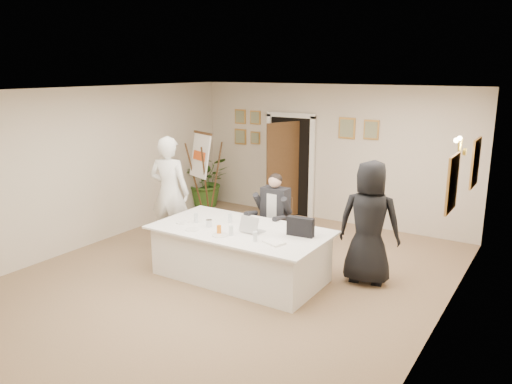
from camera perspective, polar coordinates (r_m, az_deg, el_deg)
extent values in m
plane|color=brown|center=(7.78, -2.65, -9.55)|extent=(7.00, 7.00, 0.00)
cube|color=white|center=(7.14, -2.91, 11.53)|extent=(6.00, 7.00, 0.02)
cube|color=beige|center=(10.34, 8.47, 4.33)|extent=(6.00, 0.10, 2.80)
cube|color=beige|center=(5.02, -26.56, -7.37)|extent=(6.00, 0.10, 2.80)
cube|color=beige|center=(9.35, -18.02, 2.79)|extent=(0.10, 7.00, 2.80)
cube|color=beige|center=(6.17, 20.70, -2.95)|extent=(0.10, 7.00, 2.80)
cube|color=black|center=(10.76, 3.96, 2.93)|extent=(0.92, 0.06, 2.10)
cube|color=white|center=(10.99, 1.49, 3.19)|extent=(0.10, 0.06, 2.20)
cube|color=white|center=(10.50, 6.37, 2.61)|extent=(0.10, 0.06, 2.20)
cube|color=#382412|center=(10.38, 3.09, 2.43)|extent=(0.33, 0.81, 2.02)
cube|color=white|center=(7.59, -1.80, -7.09)|extent=(2.46, 1.23, 0.75)
cube|color=white|center=(7.46, -1.82, -4.33)|extent=(2.64, 1.41, 0.03)
cube|color=white|center=(10.22, -6.24, 4.13)|extent=(0.65, 0.40, 0.89)
imported|color=white|center=(8.84, -9.86, -0.06)|extent=(0.82, 0.65, 1.98)
imported|color=black|center=(7.44, 12.81, -3.43)|extent=(0.99, 0.74, 1.84)
imported|color=#325A1E|center=(11.48, -5.61, 1.28)|extent=(1.41, 1.37, 1.19)
cube|color=black|center=(7.13, 5.10, -3.97)|extent=(0.40, 0.15, 0.27)
cube|color=white|center=(6.85, 2.06, -5.77)|extent=(0.34, 0.28, 0.03)
cylinder|color=white|center=(7.81, -8.38, -3.45)|extent=(0.23, 0.23, 0.01)
cylinder|color=white|center=(7.46, -7.31, -4.26)|extent=(0.23, 0.23, 0.01)
cylinder|color=white|center=(7.17, -4.14, -4.93)|extent=(0.29, 0.29, 0.01)
cylinder|color=silver|center=(7.79, -6.86, -2.98)|extent=(0.07, 0.07, 0.14)
cylinder|color=silver|center=(7.15, -2.86, -4.44)|extent=(0.08, 0.08, 0.14)
cylinder|color=silver|center=(6.90, -0.09, -5.12)|extent=(0.06, 0.06, 0.14)
cylinder|color=silver|center=(7.74, -2.97, -3.01)|extent=(0.08, 0.08, 0.14)
cylinder|color=orange|center=(7.22, -4.25, -4.33)|extent=(0.08, 0.08, 0.13)
cylinder|color=silver|center=(7.56, -5.40, -3.58)|extent=(0.12, 0.12, 0.11)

